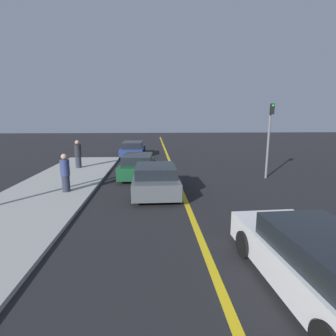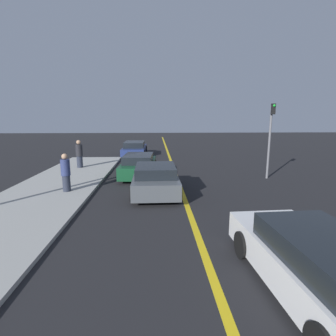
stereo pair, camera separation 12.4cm
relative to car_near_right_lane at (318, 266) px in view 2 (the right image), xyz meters
The scene contains 9 objects.
road_center_line 10.15m from the car_near_right_lane, 100.12° to the left, with size 0.20×60.00×0.01m.
sidewalk_left 8.92m from the car_near_right_lane, 149.84° to the left, with size 3.92×25.01×0.12m.
car_near_right_lane is the anchor object (origin of this frame).
car_ahead_center 7.56m from the car_near_right_lane, 113.09° to the left, with size 2.06×3.97×1.28m.
car_far_distant 11.18m from the car_near_right_lane, 110.49° to the left, with size 2.03×4.38×1.25m.
car_parked_left_lot 19.30m from the car_near_right_lane, 104.34° to the left, with size 2.05×4.79×1.22m.
pedestrian_near_curb 9.83m from the car_near_right_lane, 134.20° to the left, with size 0.39×0.39×1.66m.
pedestrian_mid_group 14.83m from the car_near_right_lane, 121.85° to the left, with size 0.43×0.43×1.76m.
traffic_light 10.16m from the car_near_right_lane, 71.59° to the left, with size 0.18×0.40×4.00m.
Camera 2 is at (-1.18, 3.80, 3.32)m, focal length 28.00 mm.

